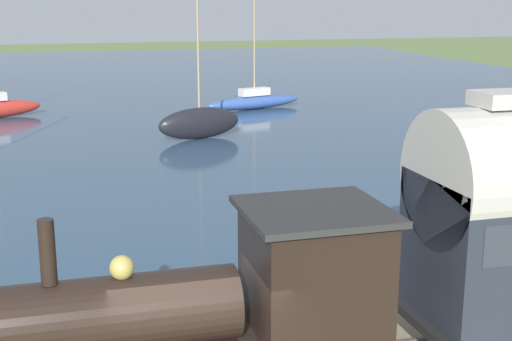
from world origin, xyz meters
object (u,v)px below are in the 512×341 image
Objects in this scene: rowboat_mid_harbor at (506,246)px; sailboat_blue at (254,101)px; rowboat_far_out at (459,187)px; steam_locomotive at (233,295)px; sailboat_black at (199,122)px.

sailboat_blue is at bearing -56.42° from rowboat_mid_harbor.
sailboat_blue is 25.67m from rowboat_mid_harbor.
rowboat_mid_harbor is 5.88m from rowboat_far_out.
steam_locomotive is 2.39× the size of rowboat_far_out.
rowboat_mid_harbor is at bearing 156.75° from rowboat_far_out.
steam_locomotive is at bearing 132.23° from rowboat_far_out.
steam_locomotive is 15.33m from rowboat_far_out.
steam_locomotive is 2.37× the size of rowboat_mid_harbor.
sailboat_blue reaches higher than steam_locomotive.
rowboat_mid_harbor is (5.40, -8.61, -1.91)m from steam_locomotive.
rowboat_far_out is (10.94, -10.57, -1.87)m from steam_locomotive.
sailboat_blue reaches higher than rowboat_far_out.
rowboat_far_out is at bearing 167.58° from sailboat_blue.
sailboat_black is 1.29× the size of sailboat_blue.
steam_locomotive is at bearing 154.53° from sailboat_black.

